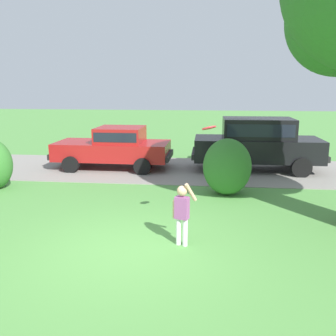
{
  "coord_description": "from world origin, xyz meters",
  "views": [
    {
      "loc": [
        1.45,
        -6.48,
        3.09
      ],
      "look_at": [
        0.49,
        2.35,
        1.1
      ],
      "focal_mm": 39.84,
      "sensor_mm": 36.0,
      "label": 1
    }
  ],
  "objects_px": {
    "parked_suv": "(257,141)",
    "frisbee": "(209,128)",
    "parked_sedan": "(115,146)",
    "child_thrower": "(182,210)"
  },
  "relations": [
    {
      "from": "parked_sedan",
      "to": "frisbee",
      "type": "bearing_deg",
      "value": -60.56
    },
    {
      "from": "child_thrower",
      "to": "parked_suv",
      "type": "bearing_deg",
      "value": 71.83
    },
    {
      "from": "frisbee",
      "to": "parked_sedan",
      "type": "bearing_deg",
      "value": 119.44
    },
    {
      "from": "parked_suv",
      "to": "frisbee",
      "type": "xyz_separation_m",
      "value": [
        -1.76,
        -6.34,
        1.19
      ]
    },
    {
      "from": "parked_suv",
      "to": "frisbee",
      "type": "relative_size",
      "value": 16.15
    },
    {
      "from": "parked_sedan",
      "to": "child_thrower",
      "type": "xyz_separation_m",
      "value": [
        2.99,
        -6.65,
        -0.13
      ]
    },
    {
      "from": "parked_sedan",
      "to": "parked_suv",
      "type": "distance_m",
      "value": 5.24
    },
    {
      "from": "parked_sedan",
      "to": "frisbee",
      "type": "height_order",
      "value": "frisbee"
    },
    {
      "from": "child_thrower",
      "to": "frisbee",
      "type": "height_order",
      "value": "frisbee"
    },
    {
      "from": "parked_suv",
      "to": "frisbee",
      "type": "height_order",
      "value": "frisbee"
    }
  ]
}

